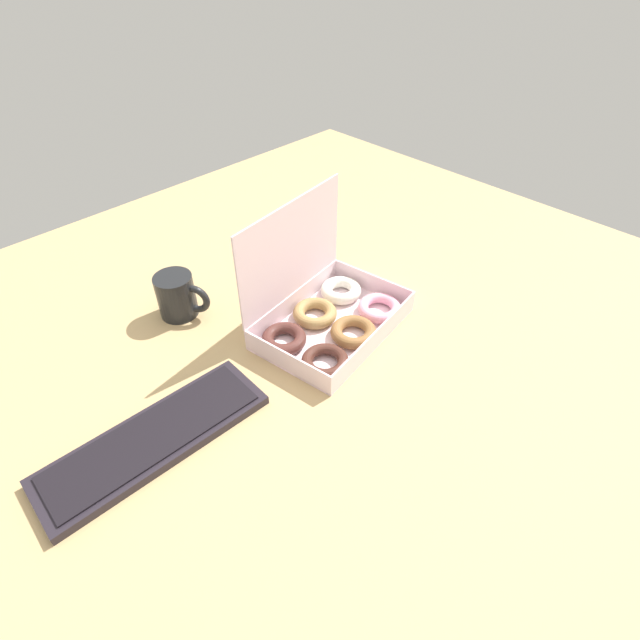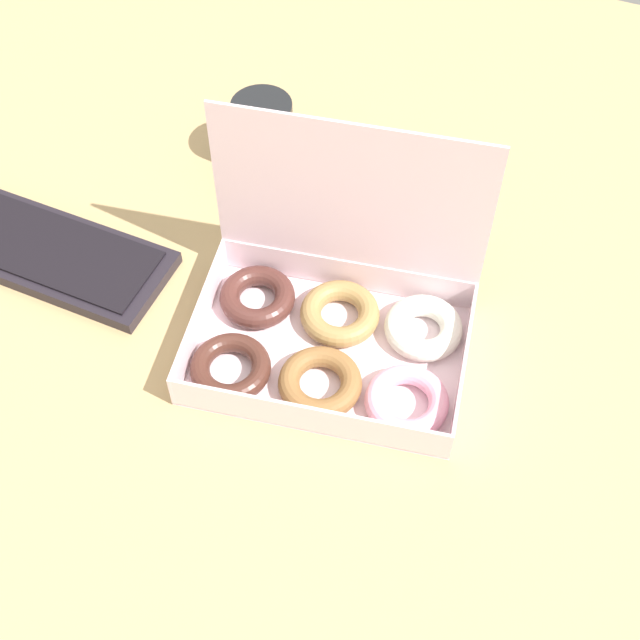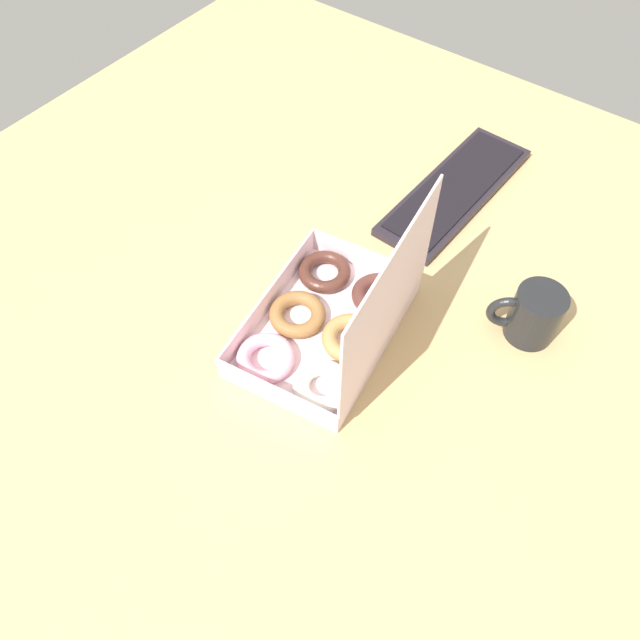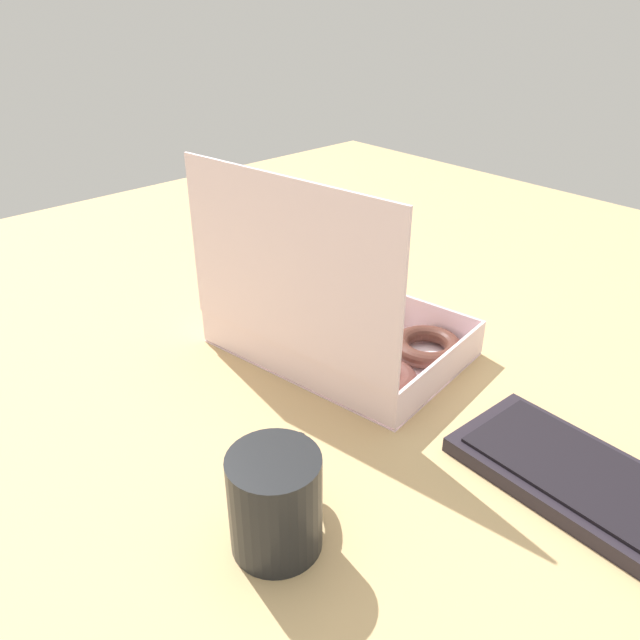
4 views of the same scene
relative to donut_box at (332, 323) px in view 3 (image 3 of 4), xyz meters
The scene contains 4 objects.
ground_plane 6.03cm from the donut_box, 96.37° to the right, with size 180.00×180.00×2.00cm, color tan.
donut_box is the anchor object (origin of this frame).
keyboard 44.31cm from the donut_box, behind, with size 41.36×15.02×2.20cm.
coffee_mug 34.26cm from the donut_box, 127.64° to the left, with size 9.06×11.88×10.26cm.
Camera 3 is at (51.42, 39.30, 90.61)cm, focal length 35.00 mm.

